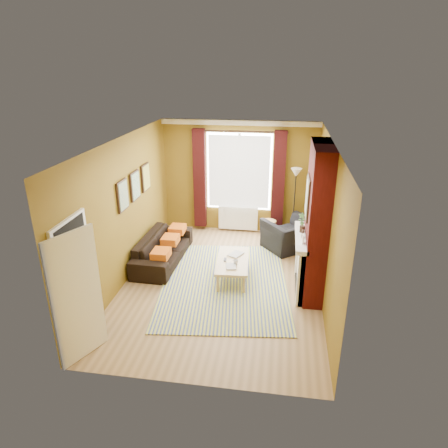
{
  "coord_description": "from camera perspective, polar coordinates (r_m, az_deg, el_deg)",
  "views": [
    {
      "loc": [
        1.08,
        -6.84,
        4.06
      ],
      "look_at": [
        0.0,
        0.25,
        1.15
      ],
      "focal_mm": 32.0,
      "sensor_mm": 36.0,
      "label": 1
    }
  ],
  "objects": [
    {
      "name": "wicker_stool",
      "position": [
        9.89,
        6.33,
        -0.8
      ],
      "size": [
        0.44,
        0.44,
        0.47
      ],
      "rotation": [
        0.0,
        0.0,
        -0.2
      ],
      "color": "#9F7844",
      "rests_on": "ground"
    },
    {
      "name": "tv_remote",
      "position": [
        7.96,
        0.16,
        -5.1
      ],
      "size": [
        0.06,
        0.15,
        0.02
      ],
      "rotation": [
        0.0,
        0.0,
        0.07
      ],
      "color": "#242426",
      "rests_on": "coffee_table"
    },
    {
      "name": "floor_lamp",
      "position": [
        9.56,
        10.18,
        5.64
      ],
      "size": [
        0.33,
        0.33,
        1.78
      ],
      "rotation": [
        0.0,
        0.0,
        -0.3
      ],
      "color": "black",
      "rests_on": "ground"
    },
    {
      "name": "book_b",
      "position": [
        8.22,
        1.06,
        -4.14
      ],
      "size": [
        0.34,
        0.38,
        0.02
      ],
      "primitive_type": "imported",
      "rotation": [
        0.0,
        0.0,
        -0.48
      ],
      "color": "#999999",
      "rests_on": "coffee_table"
    },
    {
      "name": "ground",
      "position": [
        8.02,
        -0.27,
        -8.3
      ],
      "size": [
        5.5,
        5.5,
        0.0
      ],
      "primitive_type": "plane",
      "color": "olive",
      "rests_on": "ground"
    },
    {
      "name": "room_walls",
      "position": [
        7.62,
        4.7,
        1.42
      ],
      "size": [
        3.82,
        5.54,
        2.83
      ],
      "color": "brown",
      "rests_on": "ground"
    },
    {
      "name": "book_a",
      "position": [
        7.69,
        0.28,
        -6.1
      ],
      "size": [
        0.24,
        0.29,
        0.02
      ],
      "primitive_type": "imported",
      "rotation": [
        0.0,
        0.0,
        0.2
      ],
      "color": "#999999",
      "rests_on": "coffee_table"
    },
    {
      "name": "sofa",
      "position": [
        8.8,
        -8.73,
        -3.48
      ],
      "size": [
        0.86,
        2.07,
        0.6
      ],
      "primitive_type": "imported",
      "rotation": [
        0.0,
        0.0,
        1.54
      ],
      "color": "black",
      "rests_on": "ground"
    },
    {
      "name": "striped_rug",
      "position": [
        8.0,
        0.08,
        -8.34
      ],
      "size": [
        2.79,
        3.61,
        0.02
      ],
      "rotation": [
        0.0,
        0.0,
        0.11
      ],
      "color": "#364896",
      "rests_on": "ground"
    },
    {
      "name": "mug",
      "position": [
        7.78,
        1.69,
        -5.48
      ],
      "size": [
        0.12,
        0.12,
        0.09
      ],
      "primitive_type": "imported",
      "rotation": [
        0.0,
        0.0,
        0.24
      ],
      "color": "#999999",
      "rests_on": "coffee_table"
    },
    {
      "name": "armchair",
      "position": [
        9.36,
        9.42,
        -1.52
      ],
      "size": [
        1.45,
        1.43,
        0.71
      ],
      "primitive_type": "imported",
      "rotation": [
        0.0,
        0.0,
        3.8
      ],
      "color": "black",
      "rests_on": "ground"
    },
    {
      "name": "coffee_table",
      "position": [
        7.99,
        1.25,
        -5.42
      ],
      "size": [
        0.71,
        1.28,
        0.41
      ],
      "rotation": [
        0.0,
        0.0,
        0.07
      ],
      "color": "tan",
      "rests_on": "ground"
    }
  ]
}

